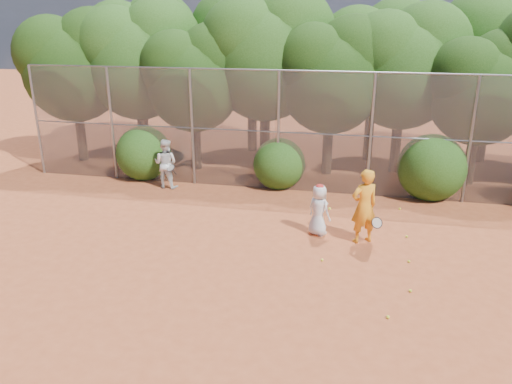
# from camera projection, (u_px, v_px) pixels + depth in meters

# --- Properties ---
(ground) EXTENTS (80.00, 80.00, 0.00)m
(ground) POSITION_uv_depth(u_px,v_px,m) (276.00, 276.00, 11.46)
(ground) COLOR #9C4523
(ground) RESTS_ON ground
(fence_back) EXTENTS (20.05, 0.09, 4.03)m
(fence_back) POSITION_uv_depth(u_px,v_px,m) (305.00, 132.00, 16.32)
(fence_back) COLOR gray
(fence_back) RESTS_ON ground
(tree_0) EXTENTS (4.38, 3.81, 6.00)m
(tree_0) POSITION_uv_depth(u_px,v_px,m) (74.00, 62.00, 19.43)
(tree_0) COLOR black
(tree_0) RESTS_ON ground
(tree_1) EXTENTS (4.64, 4.03, 6.35)m
(tree_1) POSITION_uv_depth(u_px,v_px,m) (139.00, 56.00, 19.31)
(tree_1) COLOR black
(tree_1) RESTS_ON ground
(tree_2) EXTENTS (3.99, 3.47, 5.47)m
(tree_2) POSITION_uv_depth(u_px,v_px,m) (195.00, 75.00, 18.36)
(tree_2) COLOR black
(tree_2) RESTS_ON ground
(tree_3) EXTENTS (4.89, 4.26, 6.70)m
(tree_3) POSITION_uv_depth(u_px,v_px,m) (267.00, 51.00, 18.52)
(tree_3) COLOR black
(tree_3) RESTS_ON ground
(tree_4) EXTENTS (4.19, 3.64, 5.73)m
(tree_4) POSITION_uv_depth(u_px,v_px,m) (333.00, 72.00, 17.68)
(tree_4) COLOR black
(tree_4) RESTS_ON ground
(tree_5) EXTENTS (4.51, 3.92, 6.17)m
(tree_5) POSITION_uv_depth(u_px,v_px,m) (405.00, 63.00, 17.83)
(tree_5) COLOR black
(tree_5) RESTS_ON ground
(tree_6) EXTENTS (3.86, 3.36, 5.29)m
(tree_6) POSITION_uv_depth(u_px,v_px,m) (483.00, 85.00, 16.60)
(tree_6) COLOR black
(tree_6) RESTS_ON ground
(tree_9) EXTENTS (4.83, 4.20, 6.62)m
(tree_9) POSITION_uv_depth(u_px,v_px,m) (140.00, 48.00, 21.58)
(tree_9) COLOR black
(tree_9) RESTS_ON ground
(tree_10) EXTENTS (5.15, 4.48, 7.06)m
(tree_10) POSITION_uv_depth(u_px,v_px,m) (254.00, 42.00, 20.67)
(tree_10) COLOR black
(tree_10) RESTS_ON ground
(tree_11) EXTENTS (4.64, 4.03, 6.35)m
(tree_11) POSITION_uv_depth(u_px,v_px,m) (376.00, 56.00, 19.47)
(tree_11) COLOR black
(tree_11) RESTS_ON ground
(tree_12) EXTENTS (5.02, 4.37, 6.88)m
(tree_12) POSITION_uv_depth(u_px,v_px,m) (498.00, 47.00, 19.01)
(tree_12) COLOR black
(tree_12) RESTS_ON ground
(bush_0) EXTENTS (2.00, 2.00, 2.00)m
(bush_0) POSITION_uv_depth(u_px,v_px,m) (144.00, 151.00, 18.12)
(bush_0) COLOR #1E4310
(bush_0) RESTS_ON ground
(bush_1) EXTENTS (1.80, 1.80, 1.80)m
(bush_1) POSITION_uv_depth(u_px,v_px,m) (279.00, 162.00, 17.16)
(bush_1) COLOR #1E4310
(bush_1) RESTS_ON ground
(bush_2) EXTENTS (2.20, 2.20, 2.20)m
(bush_2) POSITION_uv_depth(u_px,v_px,m) (432.00, 165.00, 16.10)
(bush_2) COLOR #1E4310
(bush_2) RESTS_ON ground
(player_yellow) EXTENTS (0.96, 0.78, 2.00)m
(player_yellow) POSITION_uv_depth(u_px,v_px,m) (364.00, 206.00, 12.85)
(player_yellow) COLOR orange
(player_yellow) RESTS_ON ground
(player_teen) EXTENTS (0.82, 0.75, 1.44)m
(player_teen) POSITION_uv_depth(u_px,v_px,m) (319.00, 210.00, 13.40)
(player_teen) COLOR silver
(player_teen) RESTS_ON ground
(player_white) EXTENTS (0.93, 0.84, 1.70)m
(player_white) POSITION_uv_depth(u_px,v_px,m) (166.00, 164.00, 17.10)
(player_white) COLOR silver
(player_white) RESTS_ON ground
(ball_0) EXTENTS (0.07, 0.07, 0.07)m
(ball_0) POSITION_uv_depth(u_px,v_px,m) (409.00, 261.00, 12.05)
(ball_0) COLOR #CFDE28
(ball_0) RESTS_ON ground
(ball_1) EXTENTS (0.07, 0.07, 0.07)m
(ball_1) POSITION_uv_depth(u_px,v_px,m) (407.00, 237.00, 13.40)
(ball_1) COLOR #CFDE28
(ball_1) RESTS_ON ground
(ball_2) EXTENTS (0.07, 0.07, 0.07)m
(ball_2) POSITION_uv_depth(u_px,v_px,m) (388.00, 317.00, 9.82)
(ball_2) COLOR #CFDE28
(ball_2) RESTS_ON ground
(ball_3) EXTENTS (0.07, 0.07, 0.07)m
(ball_3) POSITION_uv_depth(u_px,v_px,m) (410.00, 291.00, 10.75)
(ball_3) COLOR #CFDE28
(ball_3) RESTS_ON ground
(ball_4) EXTENTS (0.07, 0.07, 0.07)m
(ball_4) POSITION_uv_depth(u_px,v_px,m) (322.00, 260.00, 12.11)
(ball_4) COLOR #CFDE28
(ball_4) RESTS_ON ground
(ball_5) EXTENTS (0.07, 0.07, 0.07)m
(ball_5) POSITION_uv_depth(u_px,v_px,m) (400.00, 209.00, 15.33)
(ball_5) COLOR #CFDE28
(ball_5) RESTS_ON ground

